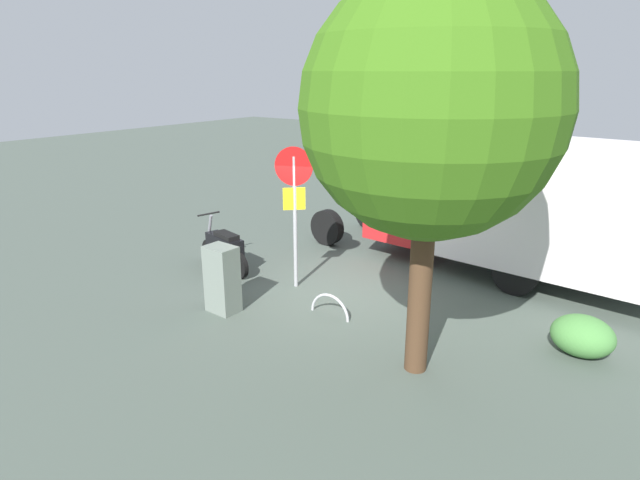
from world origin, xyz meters
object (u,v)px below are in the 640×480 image
bike_rack_hoop (330,316)px  stop_sign (294,196)px  motorcycle (224,248)px  street_tree (431,109)px  utility_cabinet (222,279)px  box_truck_near (514,202)px

bike_rack_hoop → stop_sign: bearing=-28.0°
motorcycle → street_tree: (-5.25, 1.24, 3.27)m
street_tree → utility_cabinet: street_tree is taller
motorcycle → bike_rack_hoop: (-3.20, 0.52, -0.52)m
motorcycle → utility_cabinet: (-1.48, 1.50, 0.11)m
box_truck_near → motorcycle: 6.28m
box_truck_near → utility_cabinet: box_truck_near is taller
stop_sign → street_tree: 4.16m
stop_sign → box_truck_near: bearing=-135.4°
motorcycle → stop_sign: (-1.83, -0.20, 1.39)m
utility_cabinet → bike_rack_hoop: 2.07m
stop_sign → utility_cabinet: bearing=78.2°
box_truck_near → stop_sign: size_ratio=2.79×
utility_cabinet → box_truck_near: bearing=-126.4°
stop_sign → utility_cabinet: size_ratio=2.29×
stop_sign → bike_rack_hoop: stop_sign is taller
motorcycle → stop_sign: bearing=-160.5°
box_truck_near → utility_cabinet: 6.23m
box_truck_near → street_tree: street_tree is taller
motorcycle → stop_sign: 2.31m
box_truck_near → bike_rack_hoop: box_truck_near is taller
box_truck_near → street_tree: 5.17m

